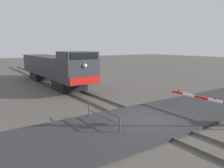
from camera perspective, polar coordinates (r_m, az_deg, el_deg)
The scene contains 6 objects.
ground_plane at distance 12.80m, azimuth 8.94°, elevation -9.79°, with size 160.00×160.00×0.00m, color #514C47.
rail_track_left at distance 12.32m, azimuth 6.47°, elevation -10.15°, with size 0.08×80.00×0.15m, color #59544C.
rail_track_right at distance 13.26m, azimuth 11.24°, elevation -8.82°, with size 0.08×80.00×0.15m, color #59544C.
road_surface at distance 12.78m, azimuth 8.95°, elevation -9.44°, with size 36.00×5.21×0.16m, color #2D2D30.
locomotive at distance 25.38m, azimuth -15.06°, elevation 4.30°, with size 2.99×15.97×3.85m.
guard_railing at distance 11.82m, azimuth -2.47°, elevation -8.12°, with size 0.08×3.22×0.95m.
Camera 1 is at (-8.33, -8.72, 4.29)m, focal length 34.47 mm.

